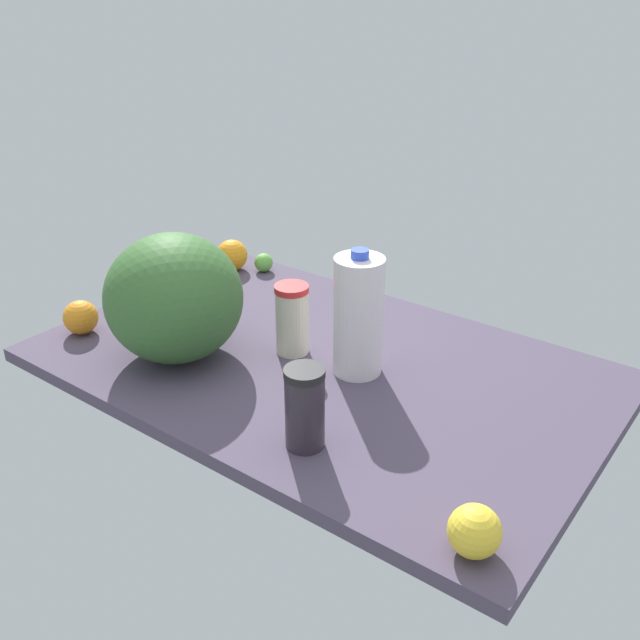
% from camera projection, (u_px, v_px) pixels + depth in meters
% --- Properties ---
extents(countertop, '(1.20, 0.76, 0.03)m').
position_uv_depth(countertop, '(320.00, 367.00, 1.55)').
color(countertop, '#4A4054').
rests_on(countertop, ground).
extents(shaker_bottle, '(0.07, 0.07, 0.16)m').
position_uv_depth(shaker_bottle, '(305.00, 408.00, 1.24)').
color(shaker_bottle, '#2E2730').
rests_on(shaker_bottle, countertop).
extents(milk_jug, '(0.10, 0.10, 0.27)m').
position_uv_depth(milk_jug, '(358.00, 316.00, 1.45)').
color(milk_jug, white).
rests_on(milk_jug, countertop).
extents(tumbler_cup, '(0.07, 0.07, 0.16)m').
position_uv_depth(tumbler_cup, '(292.00, 319.00, 1.54)').
color(tumbler_cup, beige).
rests_on(tumbler_cup, countertop).
extents(watermelon, '(0.29, 0.29, 0.28)m').
position_uv_depth(watermelon, '(174.00, 298.00, 1.50)').
color(watermelon, '#37652E').
rests_on(watermelon, countertop).
extents(lime_near_front, '(0.05, 0.05, 0.05)m').
position_uv_depth(lime_near_front, '(264.00, 263.00, 1.98)').
color(lime_near_front, '#5FA940').
rests_on(lime_near_front, countertop).
extents(lemon_by_jug, '(0.08, 0.08, 0.08)m').
position_uv_depth(lemon_by_jug, '(474.00, 531.00, 1.02)').
color(lemon_by_jug, yellow).
rests_on(lemon_by_jug, countertop).
extents(orange_far_back, '(0.08, 0.08, 0.08)m').
position_uv_depth(orange_far_back, '(81.00, 317.00, 1.64)').
color(orange_far_back, orange).
rests_on(orange_far_back, countertop).
extents(orange_loose, '(0.09, 0.09, 0.09)m').
position_uv_depth(orange_loose, '(232.00, 255.00, 1.98)').
color(orange_loose, orange).
rests_on(orange_loose, countertop).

